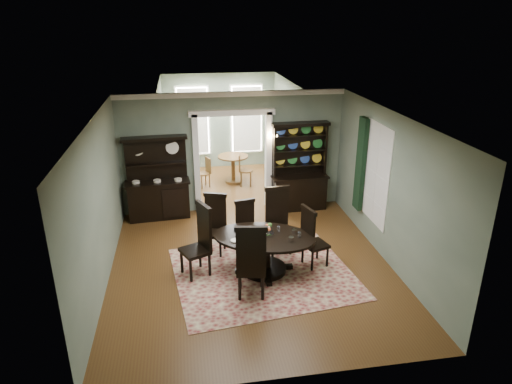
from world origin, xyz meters
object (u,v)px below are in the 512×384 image
dining_table (264,247)px  parlor_table (233,165)px  welsh_dresser (299,178)px  sideboard (158,190)px

dining_table → parlor_table: parlor_table is taller
dining_table → welsh_dresser: (1.43, 2.94, 0.27)m
dining_table → sideboard: sideboard is taller
dining_table → sideboard: (-2.09, 2.95, 0.17)m
dining_table → welsh_dresser: welsh_dresser is taller
dining_table → sideboard: size_ratio=1.13×
sideboard → welsh_dresser: size_ratio=0.91×
parlor_table → welsh_dresser: bearing=-56.4°
dining_table → welsh_dresser: bearing=83.1°
welsh_dresser → parlor_table: welsh_dresser is taller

